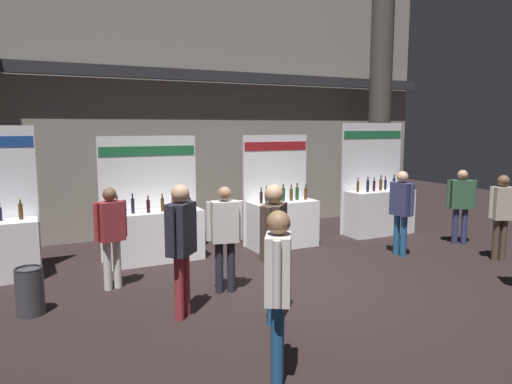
{
  "coord_description": "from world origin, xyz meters",
  "views": [
    {
      "loc": [
        -3.72,
        -6.35,
        2.51
      ],
      "look_at": [
        -0.3,
        0.61,
        1.45
      ],
      "focal_mm": 33.44,
      "sensor_mm": 36.0,
      "label": 1
    }
  ],
  "objects_px": {
    "exhibitor_booth_1": "(154,230)",
    "trash_bin": "(30,291)",
    "exhibitor_booth_2": "(282,219)",
    "visitor_2": "(225,230)",
    "visitor_6": "(111,229)",
    "visitor_5": "(274,240)",
    "visitor_4": "(461,200)",
    "visitor_7": "(501,211)",
    "visitor_0": "(401,205)",
    "exhibitor_booth_3": "(378,207)",
    "visitor_3": "(278,282)",
    "visitor_8": "(181,238)"
  },
  "relations": [
    {
      "from": "exhibitor_booth_2",
      "to": "visitor_4",
      "type": "height_order",
      "value": "exhibitor_booth_2"
    },
    {
      "from": "trash_bin",
      "to": "visitor_3",
      "type": "height_order",
      "value": "visitor_3"
    },
    {
      "from": "exhibitor_booth_1",
      "to": "visitor_7",
      "type": "xyz_separation_m",
      "value": [
        5.86,
        -2.86,
        0.36
      ]
    },
    {
      "from": "visitor_6",
      "to": "trash_bin",
      "type": "bearing_deg",
      "value": -171.06
    },
    {
      "from": "exhibitor_booth_3",
      "to": "visitor_8",
      "type": "relative_size",
      "value": 1.46
    },
    {
      "from": "exhibitor_booth_1",
      "to": "visitor_2",
      "type": "height_order",
      "value": "exhibitor_booth_1"
    },
    {
      "from": "visitor_0",
      "to": "visitor_8",
      "type": "height_order",
      "value": "visitor_8"
    },
    {
      "from": "trash_bin",
      "to": "exhibitor_booth_2",
      "type": "bearing_deg",
      "value": 19.89
    },
    {
      "from": "visitor_4",
      "to": "visitor_8",
      "type": "distance_m",
      "value": 6.71
    },
    {
      "from": "visitor_5",
      "to": "visitor_4",
      "type": "bearing_deg",
      "value": 151.17
    },
    {
      "from": "exhibitor_booth_1",
      "to": "exhibitor_booth_2",
      "type": "height_order",
      "value": "same"
    },
    {
      "from": "visitor_0",
      "to": "visitor_2",
      "type": "height_order",
      "value": "visitor_0"
    },
    {
      "from": "visitor_6",
      "to": "visitor_4",
      "type": "bearing_deg",
      "value": -19.72
    },
    {
      "from": "exhibitor_booth_1",
      "to": "exhibitor_booth_2",
      "type": "bearing_deg",
      "value": -2.28
    },
    {
      "from": "trash_bin",
      "to": "visitor_6",
      "type": "xyz_separation_m",
      "value": [
        1.18,
        0.58,
        0.62
      ]
    },
    {
      "from": "visitor_7",
      "to": "visitor_0",
      "type": "bearing_deg",
      "value": -13.46
    },
    {
      "from": "visitor_4",
      "to": "visitor_7",
      "type": "xyz_separation_m",
      "value": [
        -0.38,
        -1.24,
        -0.01
      ]
    },
    {
      "from": "trash_bin",
      "to": "visitor_5",
      "type": "xyz_separation_m",
      "value": [
        2.81,
        -1.68,
        0.77
      ]
    },
    {
      "from": "visitor_4",
      "to": "visitor_8",
      "type": "xyz_separation_m",
      "value": [
        -6.59,
        -1.24,
        0.12
      ]
    },
    {
      "from": "visitor_3",
      "to": "visitor_7",
      "type": "bearing_deg",
      "value": 140.31
    },
    {
      "from": "visitor_0",
      "to": "visitor_4",
      "type": "relative_size",
      "value": 1.04
    },
    {
      "from": "exhibitor_booth_2",
      "to": "visitor_0",
      "type": "height_order",
      "value": "exhibitor_booth_2"
    },
    {
      "from": "trash_bin",
      "to": "visitor_0",
      "type": "xyz_separation_m",
      "value": [
        6.58,
        0.09,
        0.67
      ]
    },
    {
      "from": "visitor_6",
      "to": "visitor_8",
      "type": "xyz_separation_m",
      "value": [
        0.64,
        -1.57,
        0.13
      ]
    },
    {
      "from": "visitor_0",
      "to": "visitor_7",
      "type": "distance_m",
      "value": 1.81
    },
    {
      "from": "exhibitor_booth_2",
      "to": "visitor_6",
      "type": "bearing_deg",
      "value": -162.2
    },
    {
      "from": "visitor_8",
      "to": "exhibitor_booth_3",
      "type": "bearing_deg",
      "value": -20.57
    },
    {
      "from": "exhibitor_booth_2",
      "to": "trash_bin",
      "type": "relative_size",
      "value": 3.59
    },
    {
      "from": "exhibitor_booth_2",
      "to": "visitor_2",
      "type": "distance_m",
      "value": 3.03
    },
    {
      "from": "trash_bin",
      "to": "visitor_7",
      "type": "bearing_deg",
      "value": -7.09
    },
    {
      "from": "visitor_2",
      "to": "visitor_7",
      "type": "distance_m",
      "value": 5.37
    },
    {
      "from": "exhibitor_booth_3",
      "to": "visitor_8",
      "type": "distance_m",
      "value": 6.34
    },
    {
      "from": "exhibitor_booth_1",
      "to": "visitor_7",
      "type": "distance_m",
      "value": 6.53
    },
    {
      "from": "exhibitor_booth_1",
      "to": "visitor_7",
      "type": "bearing_deg",
      "value": -26.0
    },
    {
      "from": "exhibitor_booth_1",
      "to": "trash_bin",
      "type": "distance_m",
      "value": 2.86
    },
    {
      "from": "visitor_2",
      "to": "visitor_4",
      "type": "relative_size",
      "value": 1.02
    },
    {
      "from": "visitor_6",
      "to": "visitor_7",
      "type": "relative_size",
      "value": 0.98
    },
    {
      "from": "exhibitor_booth_3",
      "to": "visitor_5",
      "type": "relative_size",
      "value": 1.44
    },
    {
      "from": "trash_bin",
      "to": "visitor_0",
      "type": "height_order",
      "value": "visitor_0"
    },
    {
      "from": "visitor_2",
      "to": "visitor_4",
      "type": "xyz_separation_m",
      "value": [
        5.71,
        0.58,
        -0.01
      ]
    },
    {
      "from": "visitor_3",
      "to": "visitor_6",
      "type": "distance_m",
      "value": 3.7
    },
    {
      "from": "exhibitor_booth_2",
      "to": "exhibitor_booth_3",
      "type": "xyz_separation_m",
      "value": [
        2.63,
        0.05,
        0.05
      ]
    },
    {
      "from": "visitor_7",
      "to": "visitor_8",
      "type": "xyz_separation_m",
      "value": [
        -6.21,
        0.0,
        0.14
      ]
    },
    {
      "from": "exhibitor_booth_2",
      "to": "visitor_4",
      "type": "bearing_deg",
      "value": -23.01
    },
    {
      "from": "visitor_3",
      "to": "exhibitor_booth_2",
      "type": "bearing_deg",
      "value": -178.07
    },
    {
      "from": "visitor_4",
      "to": "visitor_7",
      "type": "distance_m",
      "value": 1.3
    },
    {
      "from": "visitor_4",
      "to": "visitor_6",
      "type": "bearing_deg",
      "value": 29.75
    },
    {
      "from": "exhibitor_booth_1",
      "to": "visitor_3",
      "type": "xyz_separation_m",
      "value": [
        -0.01,
        -4.85,
        0.45
      ]
    },
    {
      "from": "exhibitor_booth_2",
      "to": "visitor_7",
      "type": "distance_m",
      "value": 4.21
    },
    {
      "from": "exhibitor_booth_1",
      "to": "trash_bin",
      "type": "relative_size",
      "value": 3.6
    }
  ]
}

